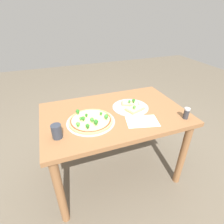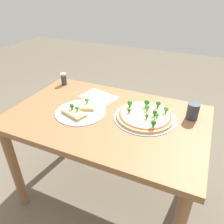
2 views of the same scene
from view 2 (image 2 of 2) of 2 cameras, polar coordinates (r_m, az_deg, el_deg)
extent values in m
plane|color=brown|center=(1.79, -1.12, -20.29)|extent=(8.00, 8.00, 0.00)
cube|color=brown|center=(1.32, -1.43, -1.55)|extent=(1.17, 0.75, 0.04)
cylinder|color=brown|center=(1.62, -24.04, -13.37)|extent=(0.06, 0.06, 0.67)
cylinder|color=brown|center=(1.97, -11.28, -2.12)|extent=(0.06, 0.06, 0.67)
cylinder|color=brown|center=(1.69, 20.20, -10.09)|extent=(0.06, 0.06, 0.67)
cylinder|color=#A3A3A8|center=(1.30, 8.54, -1.39)|extent=(0.37, 0.37, 0.00)
cylinder|color=tan|center=(1.30, 8.57, -1.05)|extent=(0.33, 0.33, 0.01)
cylinder|color=#B73823|center=(1.29, 8.60, -0.75)|extent=(0.31, 0.31, 0.00)
cylinder|color=#F4DB8E|center=(1.29, 8.61, -0.64)|extent=(0.29, 0.29, 0.00)
sphere|color=#337A2D|center=(1.34, 4.73, 2.39)|extent=(0.03, 0.03, 0.03)
cylinder|color=#3F8136|center=(1.35, 4.69, 1.60)|extent=(0.01, 0.01, 0.01)
sphere|color=#286B23|center=(1.35, 9.11, 2.50)|extent=(0.03, 0.03, 0.03)
cylinder|color=#37742D|center=(1.36, 9.03, 1.68)|extent=(0.02, 0.02, 0.02)
sphere|color=#3D8933|center=(1.31, 9.23, 1.29)|extent=(0.03, 0.03, 0.03)
cylinder|color=#488E3A|center=(1.32, 9.16, 0.58)|extent=(0.01, 0.01, 0.01)
sphere|color=#286B23|center=(1.17, 10.84, -2.73)|extent=(0.03, 0.03, 0.03)
cylinder|color=#37742D|center=(1.19, 10.75, -3.52)|extent=(0.01, 0.01, 0.01)
sphere|color=#286B23|center=(1.36, 12.00, 2.18)|extent=(0.03, 0.03, 0.03)
cylinder|color=#37742D|center=(1.37, 11.91, 1.48)|extent=(0.01, 0.01, 0.01)
sphere|color=#286B23|center=(1.27, 11.15, -0.07)|extent=(0.03, 0.03, 0.03)
cylinder|color=#37742D|center=(1.28, 11.07, -0.77)|extent=(0.01, 0.01, 0.01)
sphere|color=#286B23|center=(1.24, 9.11, -0.97)|extent=(0.02, 0.02, 0.02)
cylinder|color=#37742D|center=(1.25, 9.06, -1.52)|extent=(0.01, 0.01, 0.01)
sphere|color=#479338|center=(1.31, 13.95, 0.77)|extent=(0.03, 0.03, 0.03)
cylinder|color=#51973E|center=(1.32, 13.85, 0.07)|extent=(0.01, 0.01, 0.01)
sphere|color=#286B23|center=(1.28, 4.51, 0.45)|extent=(0.02, 0.02, 0.02)
cylinder|color=#37742D|center=(1.29, 4.48, -0.09)|extent=(0.01, 0.01, 0.01)
sphere|color=#3D8933|center=(1.26, 11.72, -0.74)|extent=(0.02, 0.02, 0.02)
cylinder|color=#488E3A|center=(1.27, 11.66, -1.28)|extent=(0.01, 0.01, 0.01)
cylinder|color=#A3A3A8|center=(1.35, -8.21, 0.03)|extent=(0.31, 0.31, 0.00)
cube|color=tan|center=(1.32, -9.92, -0.33)|extent=(0.17, 0.12, 0.02)
cube|color=#F4DB8E|center=(1.32, -9.96, 0.04)|extent=(0.14, 0.10, 0.00)
sphere|color=#286B23|center=(1.33, -10.44, 1.57)|extent=(0.03, 0.03, 0.03)
cylinder|color=#37742D|center=(1.34, -10.36, 0.90)|extent=(0.01, 0.01, 0.01)
sphere|color=#337A2D|center=(1.31, -9.14, 0.98)|extent=(0.02, 0.02, 0.02)
cylinder|color=#3F8136|center=(1.32, -9.09, 0.43)|extent=(0.01, 0.01, 0.01)
cube|color=tan|center=(1.39, -7.51, 1.61)|extent=(0.17, 0.14, 0.02)
cube|color=#F4DB8E|center=(1.39, -7.54, 1.97)|extent=(0.15, 0.12, 0.00)
sphere|color=#479338|center=(1.38, -6.57, 3.11)|extent=(0.03, 0.03, 0.03)
cylinder|color=#51973E|center=(1.39, -6.52, 2.50)|extent=(0.01, 0.01, 0.01)
cylinder|color=#2D333D|center=(1.34, 20.36, 0.17)|extent=(0.07, 0.07, 0.10)
cylinder|color=#333338|center=(1.73, -12.46, 8.21)|extent=(0.04, 0.04, 0.08)
cylinder|color=#B2B2B7|center=(1.71, -12.63, 9.59)|extent=(0.04, 0.04, 0.01)
cube|color=silver|center=(1.52, -3.49, 4.02)|extent=(0.27, 0.21, 0.00)
camera|label=1|loc=(2.15, 26.83, 29.88)|focal=28.00mm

